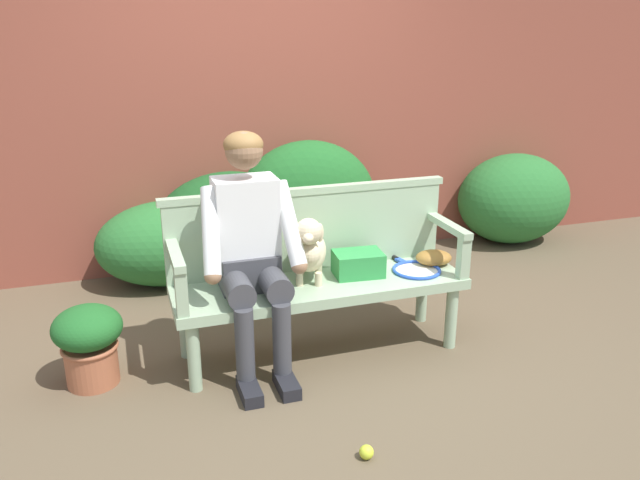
# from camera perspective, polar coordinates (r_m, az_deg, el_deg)

# --- Properties ---
(ground_plane) EXTENTS (40.00, 40.00, 0.00)m
(ground_plane) POSITION_cam_1_polar(r_m,az_deg,el_deg) (3.84, 0.00, -9.88)
(ground_plane) COLOR brown
(brick_garden_fence) EXTENTS (8.00, 0.30, 2.60)m
(brick_garden_fence) POSITION_cam_1_polar(r_m,az_deg,el_deg) (5.09, -6.35, 12.61)
(brick_garden_fence) COLOR brown
(brick_garden_fence) RESTS_ON ground
(hedge_bush_mid_left) EXTENTS (1.11, 0.78, 0.81)m
(hedge_bush_mid_left) POSITION_cam_1_polar(r_m,az_deg,el_deg) (4.83, -8.09, 1.32)
(hedge_bush_mid_left) COLOR #194C1E
(hedge_bush_mid_left) RESTS_ON ground
(hedge_bush_far_left) EXTENTS (1.01, 0.77, 0.78)m
(hedge_bush_far_left) POSITION_cam_1_polar(r_m,az_deg,el_deg) (5.81, 16.92, 3.57)
(hedge_bush_far_left) COLOR #286B2D
(hedge_bush_far_left) RESTS_ON ground
(hedge_bush_mid_right) EXTENTS (1.11, 0.67, 1.01)m
(hedge_bush_mid_right) POSITION_cam_1_polar(r_m,az_deg,el_deg) (4.94, -1.13, 3.12)
(hedge_bush_mid_right) COLOR #1E5B23
(hedge_bush_mid_right) RESTS_ON ground
(hedge_bush_far_right) EXTENTS (1.05, 0.73, 0.62)m
(hedge_bush_far_right) POSITION_cam_1_polar(r_m,az_deg,el_deg) (4.82, -13.39, -0.24)
(hedge_bush_far_right) COLOR #286B2D
(hedge_bush_far_right) RESTS_ON ground
(garden_bench) EXTENTS (1.67, 0.50, 0.45)m
(garden_bench) POSITION_cam_1_polar(r_m,az_deg,el_deg) (3.67, 0.00, -4.57)
(garden_bench) COLOR #9EB793
(garden_bench) RESTS_ON ground
(bench_backrest) EXTENTS (1.71, 0.06, 0.50)m
(bench_backrest) POSITION_cam_1_polar(r_m,az_deg,el_deg) (3.76, -1.05, 1.10)
(bench_backrest) COLOR #9EB793
(bench_backrest) RESTS_ON garden_bench
(bench_armrest_left_end) EXTENTS (0.06, 0.50, 0.28)m
(bench_armrest_left_end) POSITION_cam_1_polar(r_m,az_deg,el_deg) (3.34, -12.61, -2.65)
(bench_armrest_left_end) COLOR #9EB793
(bench_armrest_left_end) RESTS_ON garden_bench
(bench_armrest_right_end) EXTENTS (0.06, 0.50, 0.28)m
(bench_armrest_right_end) POSITION_cam_1_polar(r_m,az_deg,el_deg) (3.82, 11.87, 0.13)
(bench_armrest_right_end) COLOR #9EB793
(bench_armrest_right_end) RESTS_ON garden_bench
(person_seated) EXTENTS (0.56, 0.65, 1.32)m
(person_seated) POSITION_cam_1_polar(r_m,az_deg,el_deg) (3.44, -6.29, -0.39)
(person_seated) COLOR black
(person_seated) RESTS_ON ground
(dog_on_bench) EXTENTS (0.28, 0.40, 0.41)m
(dog_on_bench) POSITION_cam_1_polar(r_m,az_deg,el_deg) (3.57, -0.99, -0.75)
(dog_on_bench) COLOR beige
(dog_on_bench) RESTS_ON garden_bench
(tennis_racket) EXTENTS (0.34, 0.58, 0.03)m
(tennis_racket) POSITION_cam_1_polar(r_m,az_deg,el_deg) (3.85, 8.38, -2.53)
(tennis_racket) COLOR blue
(tennis_racket) RESTS_ON garden_bench
(baseball_glove) EXTENTS (0.25, 0.22, 0.09)m
(baseball_glove) POSITION_cam_1_polar(r_m,az_deg,el_deg) (3.94, 10.12, -1.57)
(baseball_glove) COLOR #9E6B2D
(baseball_glove) RESTS_ON garden_bench
(sports_bag) EXTENTS (0.30, 0.22, 0.14)m
(sports_bag) POSITION_cam_1_polar(r_m,az_deg,el_deg) (3.72, 3.43, -2.12)
(sports_bag) COLOR #2D8E42
(sports_bag) RESTS_ON garden_bench
(tennis_ball) EXTENTS (0.07, 0.07, 0.07)m
(tennis_ball) POSITION_cam_1_polar(r_m,az_deg,el_deg) (3.01, 4.18, -18.38)
(tennis_ball) COLOR #CCDB33
(tennis_ball) RESTS_ON ground
(potted_plant) EXTENTS (0.37, 0.37, 0.44)m
(potted_plant) POSITION_cam_1_polar(r_m,az_deg,el_deg) (3.63, -19.96, -8.47)
(potted_plant) COLOR #A85B3D
(potted_plant) RESTS_ON ground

